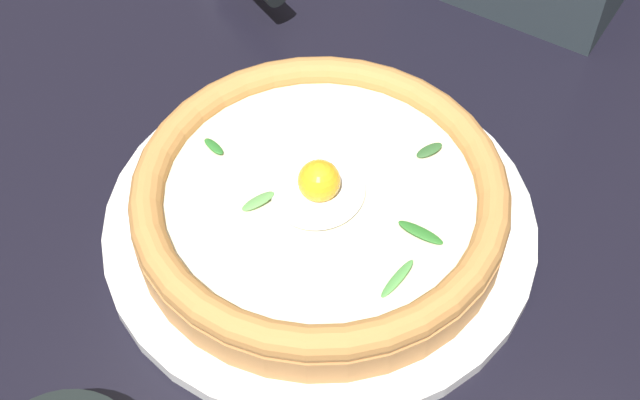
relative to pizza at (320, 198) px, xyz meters
name	(u,v)px	position (x,y,z in m)	size (l,w,h in m)	color
ground_plane	(311,216)	(0.02, 0.02, -0.05)	(2.40, 2.40, 0.03)	black
pizza_plate	(320,222)	(0.00, 0.00, -0.03)	(0.32, 0.32, 0.01)	white
pizza	(320,198)	(0.00, 0.00, 0.00)	(0.27, 0.27, 0.06)	#C6874C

